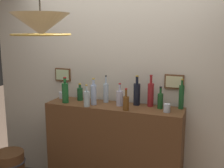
% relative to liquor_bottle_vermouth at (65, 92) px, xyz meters
% --- Properties ---
extents(panelled_rear_partition, '(3.44, 0.15, 2.84)m').
position_rel_liquor_bottle_vermouth_xyz_m(panelled_rear_partition, '(0.56, 0.35, 0.26)').
color(panelled_rear_partition, beige).
rests_on(panelled_rear_partition, ground).
extents(bar_shelf_unit, '(1.53, 0.38, 1.12)m').
position_rel_liquor_bottle_vermouth_xyz_m(bar_shelf_unit, '(0.56, 0.08, -0.68)').
color(bar_shelf_unit, brown).
rests_on(bar_shelf_unit, ground).
extents(liquor_bottle_vermouth, '(0.08, 0.08, 0.30)m').
position_rel_liquor_bottle_vermouth_xyz_m(liquor_bottle_vermouth, '(0.00, 0.00, 0.00)').
color(liquor_bottle_vermouth, '#1B5827').
rests_on(liquor_bottle_vermouth, bar_shelf_unit).
extents(liquor_bottle_bourbon, '(0.06, 0.06, 0.24)m').
position_rel_liquor_bottle_vermouth_xyz_m(liquor_bottle_bourbon, '(1.06, 0.14, -0.03)').
color(liquor_bottle_bourbon, '#1B4D20').
rests_on(liquor_bottle_bourbon, bar_shelf_unit).
extents(liquor_bottle_tequila, '(0.06, 0.06, 0.23)m').
position_rel_liquor_bottle_vermouth_xyz_m(liquor_bottle_tequila, '(0.74, -0.05, -0.04)').
color(liquor_bottle_tequila, brown).
rests_on(liquor_bottle_tequila, bar_shelf_unit).
extents(liquor_bottle_port, '(0.07, 0.07, 0.33)m').
position_rel_liquor_bottle_vermouth_xyz_m(liquor_bottle_port, '(0.79, 0.19, 0.01)').
color(liquor_bottle_port, black).
rests_on(liquor_bottle_port, bar_shelf_unit).
extents(liquor_bottle_amaro, '(0.07, 0.07, 0.35)m').
position_rel_liquor_bottle_vermouth_xyz_m(liquor_bottle_amaro, '(0.95, 0.19, 0.02)').
color(liquor_bottle_amaro, maroon).
rests_on(liquor_bottle_amaro, bar_shelf_unit).
extents(liquor_bottle_whiskey, '(0.06, 0.06, 0.31)m').
position_rel_liquor_bottle_vermouth_xyz_m(liquor_bottle_whiskey, '(0.43, 0.18, -0.01)').
color(liquor_bottle_whiskey, '#AEC4D7').
rests_on(liquor_bottle_whiskey, bar_shelf_unit).
extents(liquor_bottle_rum, '(0.06, 0.06, 0.30)m').
position_rel_liquor_bottle_vermouth_xyz_m(liquor_bottle_rum, '(0.34, 0.03, 0.00)').
color(liquor_bottle_rum, '#A9BDE1').
rests_on(liquor_bottle_rum, bar_shelf_unit).
extents(liquor_bottle_gin, '(0.07, 0.07, 0.20)m').
position_rel_liquor_bottle_vermouth_xyz_m(liquor_bottle_gin, '(0.11, 0.15, -0.04)').
color(liquor_bottle_gin, '#1A4C26').
rests_on(liquor_bottle_gin, bar_shelf_unit).
extents(liquor_bottle_rye, '(0.05, 0.05, 0.32)m').
position_rel_liquor_bottle_vermouth_xyz_m(liquor_bottle_rye, '(1.27, 0.20, 0.01)').
color(liquor_bottle_rye, '#1A4E23').
rests_on(liquor_bottle_rye, bar_shelf_unit).
extents(liquor_bottle_mezcal, '(0.07, 0.07, 0.24)m').
position_rel_liquor_bottle_vermouth_xyz_m(liquor_bottle_mezcal, '(0.30, -0.06, -0.03)').
color(liquor_bottle_mezcal, '#A3B7BC').
rests_on(liquor_bottle_mezcal, bar_shelf_unit).
extents(liquor_bottle_vodka, '(0.07, 0.07, 0.25)m').
position_rel_liquor_bottle_vermouth_xyz_m(liquor_bottle_vodka, '(0.62, 0.09, -0.03)').
color(liquor_bottle_vodka, silver).
rests_on(liquor_bottle_vodka, bar_shelf_unit).
extents(glass_tumbler_rocks, '(0.07, 0.07, 0.08)m').
position_rel_liquor_bottle_vermouth_xyz_m(glass_tumbler_rocks, '(-0.14, 0.16, -0.08)').
color(glass_tumbler_rocks, silver).
rests_on(glass_tumbler_rocks, bar_shelf_unit).
extents(glass_tumbler_highball, '(0.07, 0.07, 0.09)m').
position_rel_liquor_bottle_vermouth_xyz_m(glass_tumbler_highball, '(1.15, 0.03, -0.08)').
color(glass_tumbler_highball, silver).
rests_on(glass_tumbler_highball, bar_shelf_unit).
extents(pendant_lamp, '(0.45, 0.45, 0.54)m').
position_rel_liquor_bottle_vermouth_xyz_m(pendant_lamp, '(0.32, -0.87, 0.73)').
color(pendant_lamp, beige).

